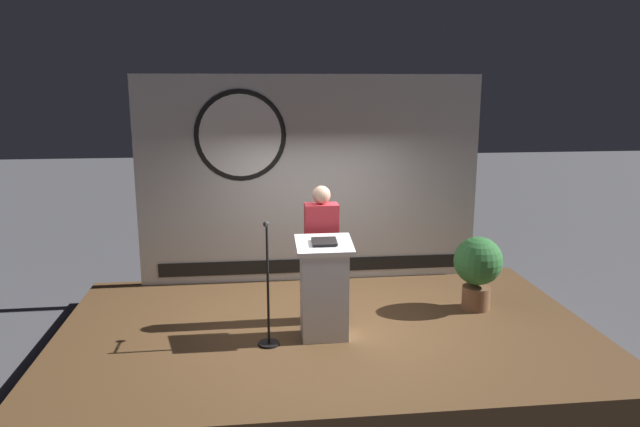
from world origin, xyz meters
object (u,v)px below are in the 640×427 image
speaker_person (321,253)px  potted_plant (478,266)px  podium (324,289)px  microphone_stand (268,304)px

speaker_person → potted_plant: 2.08m
podium → potted_plant: 2.17m
podium → speaker_person: bearing=86.8°
speaker_person → potted_plant: speaker_person is taller
speaker_person → microphone_stand: 0.98m
podium → microphone_stand: (-0.64, -0.11, -0.11)m
speaker_person → potted_plant: (2.05, 0.16, -0.29)m
microphone_stand → potted_plant: size_ratio=1.43×
potted_plant → speaker_person: bearing=-175.5°
microphone_stand → podium: bearing=9.5°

